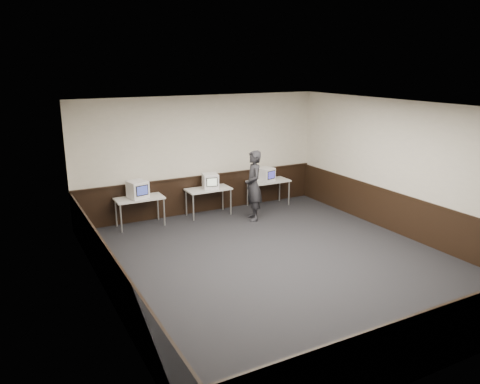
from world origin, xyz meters
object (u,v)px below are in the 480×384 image
object	(u,v)px
desk_left	(139,200)
desk_right	(268,183)
desk_center	(208,191)
emac_center	(210,181)
emac_left	(138,189)
person	(253,186)
emac_right	(266,174)

from	to	relation	value
desk_left	desk_right	world-z (taller)	same
desk_center	emac_center	bearing A→B (deg)	-5.87
desk_left	desk_center	distance (m)	1.90
desk_right	desk_center	bearing A→B (deg)	180.00
emac_center	emac_left	bearing A→B (deg)	-167.16
desk_center	person	world-z (taller)	person
desk_center	person	distance (m)	1.29
desk_left	emac_right	world-z (taller)	emac_right
desk_right	person	distance (m)	1.38
desk_right	emac_center	world-z (taller)	emac_center
emac_center	person	world-z (taller)	person
emac_center	desk_left	bearing A→B (deg)	-167.49
desk_left	desk_right	xyz separation A→B (m)	(3.80, 0.00, 0.00)
desk_right	emac_left	world-z (taller)	emac_left
desk_right	desk_left	bearing A→B (deg)	180.00
emac_right	person	distance (m)	1.25
desk_center	emac_right	bearing A→B (deg)	-1.16
desk_right	emac_center	size ratio (longest dim) A/B	2.42
desk_center	emac_center	distance (m)	0.28
emac_left	desk_right	bearing A→B (deg)	-11.75
emac_center	emac_right	distance (m)	1.73
desk_left	person	size ratio (longest dim) A/B	0.65
emac_right	person	size ratio (longest dim) A/B	0.27
desk_center	emac_right	world-z (taller)	emac_right
emac_left	person	size ratio (longest dim) A/B	0.29
desk_left	desk_center	bearing A→B (deg)	0.00
desk_right	emac_left	distance (m)	3.84
desk_left	emac_right	size ratio (longest dim) A/B	2.39
emac_right	person	world-z (taller)	person
desk_left	emac_center	bearing A→B (deg)	-0.18
emac_center	desk_right	bearing A→B (deg)	12.89
desk_left	emac_right	xyz separation A→B (m)	(3.69, -0.04, 0.27)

